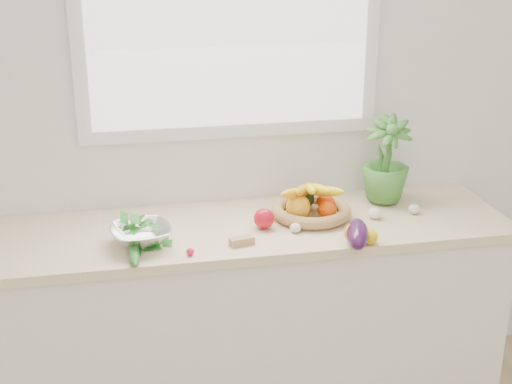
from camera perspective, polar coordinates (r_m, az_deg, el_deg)
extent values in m
cube|color=white|center=(3.11, -2.08, 7.17)|extent=(4.50, 0.02, 2.70)
cube|color=silver|center=(3.18, -0.97, -10.43)|extent=(2.20, 0.58, 0.86)
cube|color=beige|center=(2.98, -1.02, -3.00)|extent=(2.24, 0.62, 0.04)
cube|color=white|center=(3.02, -2.14, 14.49)|extent=(1.30, 0.03, 1.10)
cube|color=white|center=(3.01, -2.07, 14.45)|extent=(1.18, 0.01, 0.98)
sphere|color=orange|center=(2.81, 7.92, -3.29)|extent=(0.10, 0.10, 0.09)
ellipsoid|color=yellow|center=(2.83, 8.58, -3.45)|extent=(0.09, 0.10, 0.06)
ellipsoid|color=#EEEE0C|center=(2.81, 8.42, -3.58)|extent=(0.09, 0.10, 0.06)
ellipsoid|color=gold|center=(2.82, 9.00, -3.51)|extent=(0.09, 0.10, 0.06)
sphere|color=red|center=(2.92, 0.65, -2.14)|extent=(0.10, 0.10, 0.09)
cube|color=tan|center=(2.78, -1.15, -3.94)|extent=(0.10, 0.06, 0.03)
ellipsoid|color=beige|center=(3.15, 12.55, -1.34)|extent=(0.06, 0.06, 0.04)
ellipsoid|color=silver|center=(3.06, 9.49, -1.70)|extent=(0.06, 0.06, 0.05)
ellipsoid|color=white|center=(2.90, 3.18, -2.88)|extent=(0.06, 0.06, 0.04)
ellipsoid|color=#300E34|center=(2.80, 8.10, -3.33)|extent=(0.15, 0.25, 0.09)
ellipsoid|color=#205C1B|center=(2.71, -9.73, -4.88)|extent=(0.04, 0.22, 0.04)
sphere|color=red|center=(2.71, -5.29, -4.78)|extent=(0.04, 0.04, 0.03)
imported|color=#3E7F2E|center=(3.19, 10.37, 2.63)|extent=(0.23, 0.23, 0.38)
cylinder|color=tan|center=(3.06, 4.42, -1.89)|extent=(0.33, 0.33, 0.01)
torus|color=tan|center=(3.05, 4.43, -1.47)|extent=(0.39, 0.39, 0.05)
sphere|color=#F8A41F|center=(2.99, 3.40, -1.19)|extent=(0.12, 0.12, 0.10)
sphere|color=#E34307|center=(3.00, 5.73, -1.40)|extent=(0.09, 0.09, 0.08)
sphere|color=#FC4007|center=(3.10, 5.55, -0.73)|extent=(0.08, 0.08, 0.07)
ellipsoid|color=black|center=(3.09, 3.92, -0.42)|extent=(0.10, 0.10, 0.10)
ellipsoid|color=yellow|center=(2.98, 3.15, -0.11)|extent=(0.19, 0.19, 0.10)
ellipsoid|color=orange|center=(3.00, 3.73, 0.16)|extent=(0.14, 0.22, 0.10)
ellipsoid|color=yellow|center=(3.00, 4.35, 0.28)|extent=(0.07, 0.23, 0.10)
ellipsoid|color=yellow|center=(3.01, 4.91, 0.24)|extent=(0.08, 0.23, 0.10)
ellipsoid|color=yellow|center=(3.02, 5.54, 0.06)|extent=(0.15, 0.22, 0.10)
cylinder|color=silver|center=(2.82, -9.16, -4.04)|extent=(0.11, 0.11, 0.02)
imported|color=white|center=(2.80, -9.20, -3.32)|extent=(0.27, 0.27, 0.06)
ellipsoid|color=#1F6519|center=(2.79, -9.25, -2.60)|extent=(0.20, 0.20, 0.07)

